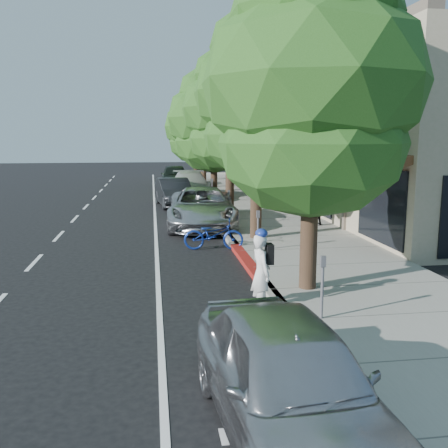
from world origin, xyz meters
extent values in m
plane|color=black|center=(0.00, 0.00, 0.00)|extent=(120.00, 120.00, 0.00)
cube|color=gray|center=(2.30, 8.00, 0.07)|extent=(4.60, 56.00, 0.15)
cube|color=#9E998E|center=(0.00, 8.00, 0.07)|extent=(0.30, 56.00, 0.15)
cube|color=maroon|center=(0.00, 1.00, 0.07)|extent=(0.32, 4.00, 0.15)
cube|color=#B6A38C|center=(9.60, 18.00, 3.50)|extent=(10.00, 36.00, 7.00)
cylinder|color=black|center=(0.90, -2.00, 1.38)|extent=(0.40, 0.40, 2.75)
ellipsoid|color=#224E17|center=(0.90, -2.00, 3.54)|extent=(4.30, 4.30, 3.44)
ellipsoid|color=#224E17|center=(0.90, -2.00, 4.87)|extent=(5.06, 5.06, 4.05)
ellipsoid|color=#224E17|center=(0.90, -2.00, 6.29)|extent=(3.80, 3.80, 3.04)
cylinder|color=black|center=(0.90, 4.00, 1.45)|extent=(0.40, 0.40, 2.91)
ellipsoid|color=#224E17|center=(0.90, 4.00, 3.74)|extent=(3.73, 3.73, 2.98)
ellipsoid|color=#224E17|center=(0.90, 4.00, 5.15)|extent=(4.39, 4.39, 3.51)
ellipsoid|color=#224E17|center=(0.90, 4.00, 6.65)|extent=(3.29, 3.29, 2.63)
cylinder|color=black|center=(0.90, 10.00, 1.40)|extent=(0.40, 0.40, 2.79)
ellipsoid|color=#224E17|center=(0.90, 10.00, 3.59)|extent=(3.83, 3.83, 3.07)
ellipsoid|color=#224E17|center=(0.90, 10.00, 4.95)|extent=(4.51, 4.51, 3.61)
ellipsoid|color=#224E17|center=(0.90, 10.00, 6.39)|extent=(3.38, 3.38, 2.70)
cylinder|color=black|center=(0.90, 16.00, 1.33)|extent=(0.40, 0.40, 2.67)
ellipsoid|color=#224E17|center=(0.90, 16.00, 3.43)|extent=(4.66, 4.66, 3.73)
ellipsoid|color=#224E17|center=(0.90, 16.00, 4.73)|extent=(5.48, 5.48, 4.38)
ellipsoid|color=#224E17|center=(0.90, 16.00, 6.10)|extent=(4.11, 4.11, 3.29)
cylinder|color=black|center=(0.90, 22.00, 1.35)|extent=(0.40, 0.40, 2.69)
ellipsoid|color=#224E17|center=(0.90, 22.00, 3.46)|extent=(3.91, 3.91, 3.13)
ellipsoid|color=#224E17|center=(0.90, 22.00, 4.77)|extent=(4.60, 4.60, 3.68)
ellipsoid|color=#224E17|center=(0.90, 22.00, 6.15)|extent=(3.45, 3.45, 2.76)
cylinder|color=black|center=(0.90, 28.00, 1.26)|extent=(0.40, 0.40, 2.53)
ellipsoid|color=#224E17|center=(0.90, 28.00, 3.25)|extent=(4.44, 4.44, 3.55)
ellipsoid|color=#224E17|center=(0.90, 28.00, 4.48)|extent=(5.22, 5.22, 4.18)
ellipsoid|color=#224E17|center=(0.90, 28.00, 5.78)|extent=(3.92, 3.92, 3.13)
imported|color=silver|center=(-0.45, -3.00, 0.84)|extent=(0.50, 0.67, 1.67)
imported|color=navy|center=(-0.74, 2.93, 0.51)|extent=(2.03, 0.97, 1.02)
imported|color=#B3B3B8|center=(-0.69, 7.14, 0.81)|extent=(3.13, 6.00, 1.61)
imported|color=black|center=(-1.56, 13.50, 0.74)|extent=(2.06, 4.64, 1.48)
imported|color=silver|center=(-0.50, 16.09, 0.81)|extent=(2.45, 5.66, 1.62)
imported|color=black|center=(-1.06, 23.37, 0.83)|extent=(2.08, 4.90, 1.65)
imported|color=#ABABB0|center=(-1.09, -7.51, 0.76)|extent=(2.13, 4.61, 1.53)
imported|color=black|center=(3.70, 6.07, 0.91)|extent=(0.91, 0.82, 1.52)
camera|label=1|loc=(-2.68, -12.98, 3.68)|focal=40.00mm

